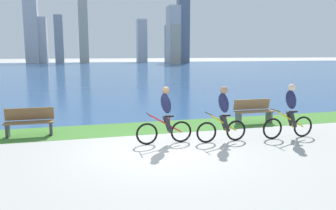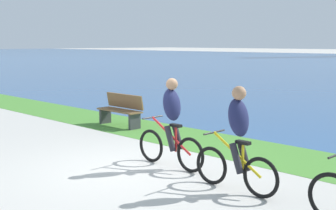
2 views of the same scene
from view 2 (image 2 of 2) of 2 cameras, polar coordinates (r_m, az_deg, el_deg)
The scene contains 5 objects.
ground_plane at distance 8.50m, azimuth -4.58°, elevation -8.08°, with size 300.00×300.00×0.00m, color #B2AFA8.
grass_strip_bayside at distance 10.48m, azimuth 7.20°, elevation -5.03°, with size 120.00×2.01×0.01m, color #478433.
cyclist_lead at distance 8.42m, azimuth 0.41°, elevation -2.36°, with size 1.69×0.52×1.69m.
cyclist_trailing at distance 7.14m, azimuth 8.74°, elevation -4.33°, with size 1.60×0.52×1.68m.
bench_near_path at distance 12.75m, azimuth -5.95°, elevation -0.66°, with size 1.50×0.47×0.90m.
Camera 2 is at (6.23, -5.29, 2.33)m, focal length 48.33 mm.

